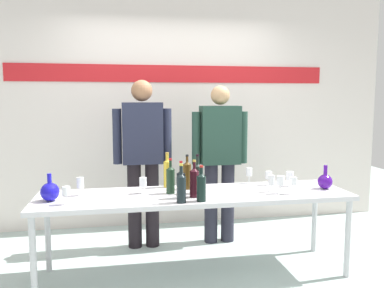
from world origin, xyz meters
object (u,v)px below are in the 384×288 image
Objects in this scene: wine_glass_right_1 at (269,175)px; wine_glass_right_3 at (290,176)px; display_table at (195,199)px; presenter_right at (220,154)px; wine_bottle_6 at (170,179)px; wine_bottle_7 at (181,183)px; presenter_left at (143,153)px; wine_bottle_4 at (194,182)px; wine_glass_right_2 at (249,172)px; decanter_blue_left at (50,192)px; decanter_blue_right at (325,181)px; wine_bottle_5 at (201,186)px; wine_bottle_3 at (167,172)px; wine_glass_left_2 at (80,183)px; wine_bottle_1 at (198,177)px; wine_glass_right_4 at (281,181)px; wine_glass_left_1 at (66,192)px; wine_bottle_2 at (187,174)px; wine_bottle_0 at (181,187)px; wine_glass_right_0 at (294,182)px; wine_glass_left_0 at (143,182)px; wine_glass_right_5 at (272,181)px.

wine_glass_right_3 is at bearing -25.19° from wine_glass_right_1.
presenter_right reaches higher than display_table.
wine_bottle_6 is 0.99× the size of wine_bottle_7.
wine_glass_right_1 is (0.34, -0.54, -0.14)m from presenter_right.
presenter_left is 12.29× the size of wine_glass_right_3.
wine_bottle_4 is at bearing -157.81° from wine_glass_right_1.
presenter_right is (0.81, -0.00, -0.03)m from presenter_left.
wine_glass_right_2 is (0.79, 0.25, -0.02)m from wine_bottle_6.
decanter_blue_left is 2.37m from decanter_blue_right.
wine_bottle_5 is at bearing -78.95° from wine_bottle_4.
wine_bottle_3 reaches higher than wine_bottle_7.
decanter_blue_left is 0.26m from wine_glass_left_2.
wine_glass_left_2 is (-0.98, 0.10, -0.03)m from wine_bottle_1.
decanter_blue_right is at bearing -13.15° from wine_bottle_3.
wine_bottle_4 reaches higher than wine_glass_right_2.
wine_glass_right_1 is (0.74, 0.19, 0.14)m from display_table.
wine_bottle_1 is at bearing -9.96° from wine_bottle_6.
decanter_blue_left is 1.91m from wine_glass_right_4.
wine_bottle_3 is 2.26× the size of wine_glass_left_1.
wine_glass_right_3 is (1.06, 0.25, -0.03)m from wine_bottle_7.
wine_glass_left_1 is (-1.00, -0.35, -0.03)m from wine_bottle_2.
wine_glass_right_1 is at bearing 14.41° from display_table.
wine_bottle_0 is 1.98× the size of wine_glass_left_2.
wine_bottle_2 is at bearing 103.06° from display_table.
wine_glass_right_0 is at bearing -16.10° from wine_glass_right_4.
wine_glass_right_1 is at bearing 103.38° from wine_glass_right_0.
wine_bottle_6 is at bearing -4.29° from wine_glass_left_2.
wine_bottle_3 is at bearing 18.44° from decanter_blue_left.
display_table is 0.86m from wine_glass_right_0.
wine_bottle_1 reaches higher than wine_bottle_3.
wine_bottle_5 reaches higher than wine_glass_right_4.
wine_bottle_0 is 0.98× the size of wine_bottle_2.
wine_bottle_5 is 0.94× the size of wine_bottle_7.
wine_bottle_4 is at bearing -4.09° from decanter_blue_left.
wine_glass_right_1 is 0.33m from wine_glass_right_4.
wine_glass_right_0 is (0.42, -0.90, -0.12)m from presenter_right.
wine_bottle_3 is 1.06× the size of wine_bottle_6.
display_table is at bearing -5.62° from wine_glass_left_2.
wine_glass_right_5 is at bearing -6.83° from wine_glass_left_0.
wine_bottle_1 is at bearing 175.34° from wine_glass_right_5.
wine_bottle_7 is at bearing -108.29° from wine_bottle_2.
wine_bottle_6 is at bearing -90.17° from wine_bottle_3.
presenter_right reaches higher than wine_bottle_1.
wine_bottle_2 is at bearing 38.97° from wine_bottle_6.
decanter_blue_left is 0.75m from wine_glass_left_0.
wine_glass_left_1 is at bearing -106.11° from wine_glass_left_2.
wine_bottle_6 is at bearing 176.71° from decanter_blue_right.
wine_bottle_2 is at bearing 94.69° from wine_bottle_5.
decanter_blue_left reaches higher than display_table.
decanter_blue_right is 1.25m from wine_bottle_2.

